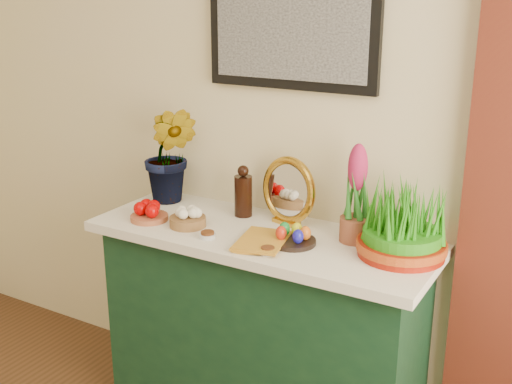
{
  "coord_description": "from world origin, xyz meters",
  "views": [
    {
      "loc": [
        1.26,
        -0.08,
        1.82
      ],
      "look_at": [
        0.08,
        1.95,
        1.07
      ],
      "focal_mm": 45.0,
      "sensor_mm": 36.0,
      "label": 1
    }
  ],
  "objects_px": {
    "mirror": "(288,191)",
    "sideboard": "(262,334)",
    "hyacinth_green": "(170,139)",
    "wheatgrass_sabzeh": "(403,225)",
    "book": "(240,238)"
  },
  "relations": [
    {
      "from": "sideboard",
      "to": "hyacinth_green",
      "type": "distance_m",
      "value": 0.94
    },
    {
      "from": "book",
      "to": "mirror",
      "type": "bearing_deg",
      "value": 66.42
    },
    {
      "from": "mirror",
      "to": "wheatgrass_sabzeh",
      "type": "distance_m",
      "value": 0.53
    },
    {
      "from": "hyacinth_green",
      "to": "book",
      "type": "height_order",
      "value": "hyacinth_green"
    },
    {
      "from": "mirror",
      "to": "hyacinth_green",
      "type": "bearing_deg",
      "value": -177.83
    },
    {
      "from": "hyacinth_green",
      "to": "wheatgrass_sabzeh",
      "type": "height_order",
      "value": "hyacinth_green"
    },
    {
      "from": "sideboard",
      "to": "book",
      "type": "relative_size",
      "value": 5.47
    },
    {
      "from": "hyacinth_green",
      "to": "book",
      "type": "relative_size",
      "value": 2.45
    },
    {
      "from": "sideboard",
      "to": "wheatgrass_sabzeh",
      "type": "xyz_separation_m",
      "value": [
        0.55,
        0.04,
        0.58
      ]
    },
    {
      "from": "sideboard",
      "to": "hyacinth_green",
      "type": "bearing_deg",
      "value": 167.17
    },
    {
      "from": "sideboard",
      "to": "mirror",
      "type": "height_order",
      "value": "mirror"
    },
    {
      "from": "sideboard",
      "to": "mirror",
      "type": "xyz_separation_m",
      "value": [
        0.04,
        0.15,
        0.6
      ]
    },
    {
      "from": "mirror",
      "to": "sideboard",
      "type": "bearing_deg",
      "value": -104.98
    },
    {
      "from": "hyacinth_green",
      "to": "book",
      "type": "distance_m",
      "value": 0.64
    },
    {
      "from": "hyacinth_green",
      "to": "mirror",
      "type": "xyz_separation_m",
      "value": [
        0.58,
        0.02,
        -0.16
      ]
    }
  ]
}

